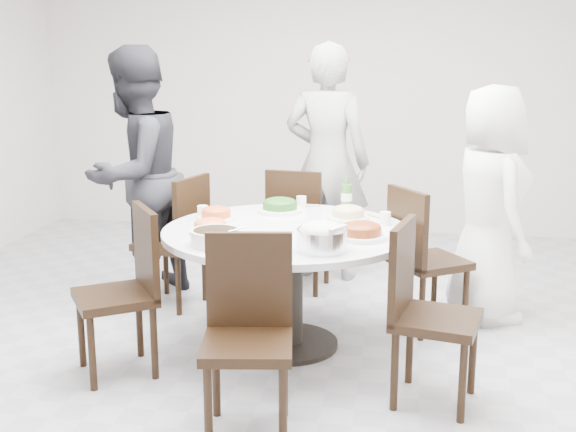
# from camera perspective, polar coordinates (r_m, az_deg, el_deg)

# --- Properties ---
(floor) EXTENTS (6.00, 6.00, 0.01)m
(floor) POSITION_cam_1_polar(r_m,az_deg,el_deg) (4.65, -0.26, -9.83)
(floor) COLOR #A4A3A8
(floor) RESTS_ON ground
(wall_back) EXTENTS (6.00, 0.01, 2.80)m
(wall_back) POSITION_cam_1_polar(r_m,az_deg,el_deg) (7.28, 3.67, 9.72)
(wall_back) COLOR silver
(wall_back) RESTS_ON ground
(wall_front) EXTENTS (6.00, 0.01, 2.80)m
(wall_front) POSITION_cam_1_polar(r_m,az_deg,el_deg) (1.48, -19.87, -3.41)
(wall_front) COLOR silver
(wall_front) RESTS_ON ground
(dining_table) EXTENTS (1.50, 1.50, 0.75)m
(dining_table) POSITION_cam_1_polar(r_m,az_deg,el_deg) (4.45, -0.10, -5.73)
(dining_table) COLOR silver
(dining_table) RESTS_ON floor
(chair_ne) EXTENTS (0.58, 0.58, 0.95)m
(chair_ne) POSITION_cam_1_polar(r_m,az_deg,el_deg) (4.81, 11.15, -3.31)
(chair_ne) COLOR black
(chair_ne) RESTS_ON floor
(chair_n) EXTENTS (0.47, 0.47, 0.95)m
(chair_n) POSITION_cam_1_polar(r_m,az_deg,el_deg) (5.52, 0.96, -0.99)
(chair_n) COLOR black
(chair_n) RESTS_ON floor
(chair_nw) EXTENTS (0.52, 0.52, 0.95)m
(chair_nw) POSITION_cam_1_polar(r_m,az_deg,el_deg) (5.23, -9.26, -1.94)
(chair_nw) COLOR black
(chair_nw) RESTS_ON floor
(chair_sw) EXTENTS (0.58, 0.58, 0.95)m
(chair_sw) POSITION_cam_1_polar(r_m,az_deg,el_deg) (4.17, -13.55, -5.95)
(chair_sw) COLOR black
(chair_sw) RESTS_ON floor
(chair_s) EXTENTS (0.48, 0.48, 0.95)m
(chair_s) POSITION_cam_1_polar(r_m,az_deg,el_deg) (3.43, -3.24, -9.79)
(chair_s) COLOR black
(chair_s) RESTS_ON floor
(chair_se) EXTENTS (0.50, 0.50, 0.95)m
(chair_se) POSITION_cam_1_polar(r_m,az_deg,el_deg) (3.80, 11.68, -7.73)
(chair_se) COLOR black
(chair_se) RESTS_ON floor
(diner_right) EXTENTS (0.74, 0.90, 1.59)m
(diner_right) POSITION_cam_1_polar(r_m,az_deg,el_deg) (5.02, 15.60, 0.88)
(diner_right) COLOR silver
(diner_right) RESTS_ON floor
(diner_middle) EXTENTS (0.74, 0.55, 1.88)m
(diner_middle) POSITION_cam_1_polar(r_m,az_deg,el_deg) (5.75, 3.11, 4.27)
(diner_middle) COLOR black
(diner_middle) RESTS_ON floor
(diner_left) EXTENTS (0.93, 1.06, 1.84)m
(diner_left) POSITION_cam_1_polar(r_m,az_deg,el_deg) (5.31, -12.05, 3.11)
(diner_left) COLOR black
(diner_left) RESTS_ON floor
(dish_greens) EXTENTS (0.30, 0.30, 0.08)m
(dish_greens) POSITION_cam_1_polar(r_m,az_deg,el_deg) (4.80, -0.64, 0.75)
(dish_greens) COLOR white
(dish_greens) RESTS_ON dining_table
(dish_pale) EXTENTS (0.26, 0.26, 0.07)m
(dish_pale) POSITION_cam_1_polar(r_m,az_deg,el_deg) (4.59, 4.76, 0.12)
(dish_pale) COLOR white
(dish_pale) RESTS_ON dining_table
(dish_orange) EXTENTS (0.24, 0.24, 0.06)m
(dish_orange) POSITION_cam_1_polar(r_m,az_deg,el_deg) (4.58, -5.69, 0.02)
(dish_orange) COLOR white
(dish_orange) RESTS_ON dining_table
(dish_redbrown) EXTENTS (0.30, 0.30, 0.07)m
(dish_redbrown) POSITION_cam_1_polar(r_m,az_deg,el_deg) (4.15, 5.81, -1.28)
(dish_redbrown) COLOR white
(dish_redbrown) RESTS_ON dining_table
(dish_tofu) EXTENTS (0.24, 0.24, 0.06)m
(dish_tofu) POSITION_cam_1_polar(r_m,az_deg,el_deg) (4.26, -6.17, -0.99)
(dish_tofu) COLOR white
(dish_tofu) RESTS_ON dining_table
(rice_bowl) EXTENTS (0.27, 0.27, 0.12)m
(rice_bowl) POSITION_cam_1_polar(r_m,az_deg,el_deg) (3.87, 2.71, -1.90)
(rice_bowl) COLOR silver
(rice_bowl) RESTS_ON dining_table
(soup_bowl) EXTENTS (0.28, 0.28, 0.09)m
(soup_bowl) POSITION_cam_1_polar(r_m,az_deg,el_deg) (4.00, -5.72, -1.69)
(soup_bowl) COLOR white
(soup_bowl) RESTS_ON dining_table
(beverage_bottle) EXTENTS (0.07, 0.07, 0.25)m
(beverage_bottle) POSITION_cam_1_polar(r_m,az_deg,el_deg) (4.79, 4.65, 1.71)
(beverage_bottle) COLOR #356B2B
(beverage_bottle) RESTS_ON dining_table
(tea_cups) EXTENTS (0.07, 0.07, 0.08)m
(tea_cups) POSITION_cam_1_polar(r_m,az_deg,el_deg) (4.97, 1.13, 1.19)
(tea_cups) COLOR white
(tea_cups) RESTS_ON dining_table
(chopsticks) EXTENTS (0.24, 0.04, 0.01)m
(chopsticks) POSITION_cam_1_polar(r_m,az_deg,el_deg) (4.95, 1.00, 0.74)
(chopsticks) COLOR tan
(chopsticks) RESTS_ON dining_table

